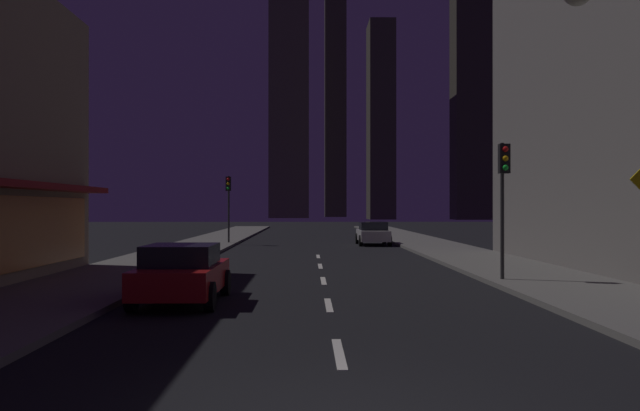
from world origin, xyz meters
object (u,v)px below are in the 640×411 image
object	(u,v)px
traffic_light_near_right	(504,180)
car_parked_far	(373,233)
car_parked_near	(182,273)
traffic_light_far_left	(228,194)
street_lamp_right	(619,64)
fire_hydrant_far_left	(167,257)

from	to	relation	value
traffic_light_near_right	car_parked_far	bearing A→B (deg)	95.16
car_parked_near	traffic_light_far_left	xyz separation A→B (m)	(-1.90, 25.12, 2.45)
traffic_light_near_right	street_lamp_right	distance (m)	7.89
car_parked_far	car_parked_near	bearing A→B (deg)	-106.22
car_parked_near	traffic_light_near_right	bearing A→B (deg)	22.28
car_parked_near	traffic_light_far_left	size ratio (longest dim) A/B	1.01
car_parked_far	street_lamp_right	bearing A→B (deg)	-86.45
street_lamp_right	traffic_light_far_left	bearing A→B (deg)	110.53
car_parked_far	street_lamp_right	world-z (taller)	street_lamp_right
car_parked_far	street_lamp_right	distance (m)	29.07
car_parked_near	car_parked_far	distance (m)	25.78
car_parked_near	fire_hydrant_far_left	distance (m)	9.30
fire_hydrant_far_left	traffic_light_near_right	distance (m)	12.86
traffic_light_near_right	traffic_light_far_left	distance (m)	24.05
traffic_light_near_right	street_lamp_right	xyz separation A→B (m)	(-0.12, -7.66, 1.87)
fire_hydrant_far_left	street_lamp_right	xyz separation A→B (m)	(11.28, -12.95, 4.61)
fire_hydrant_far_left	traffic_light_near_right	size ratio (longest dim) A/B	0.16
car_parked_far	traffic_light_far_left	size ratio (longest dim) A/B	1.01
car_parked_near	car_parked_far	world-z (taller)	same
traffic_light_near_right	traffic_light_far_left	xyz separation A→B (m)	(-11.00, 21.39, 0.00)
car_parked_far	fire_hydrant_far_left	world-z (taller)	car_parked_far
fire_hydrant_far_left	traffic_light_near_right	xyz separation A→B (m)	(11.40, -5.28, 2.74)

